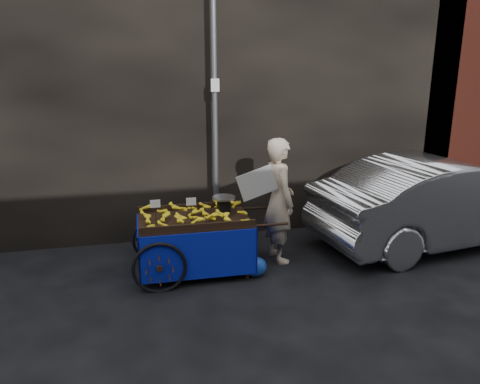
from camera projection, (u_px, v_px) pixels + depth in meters
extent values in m
plane|color=black|center=(212.00, 281.00, 6.03)|extent=(80.00, 80.00, 0.00)
cube|color=black|center=(121.00, 76.00, 7.57)|extent=(11.00, 2.00, 5.00)
cube|color=#591E14|center=(469.00, 73.00, 8.98)|extent=(3.00, 2.00, 5.00)
cylinder|color=slate|center=(215.00, 113.00, 6.77)|extent=(0.08, 0.08, 4.00)
cube|color=white|center=(215.00, 85.00, 6.61)|extent=(0.12, 0.02, 0.18)
cube|color=black|center=(194.00, 221.00, 6.11)|extent=(1.45, 0.92, 0.05)
cube|color=black|center=(190.00, 207.00, 6.49)|extent=(1.44, 0.05, 0.09)
cube|color=black|center=(198.00, 227.00, 5.69)|extent=(1.44, 0.05, 0.09)
cube|color=black|center=(247.00, 253.00, 6.00)|extent=(0.05, 0.05, 0.72)
cube|color=black|center=(236.00, 233.00, 6.67)|extent=(0.05, 0.05, 0.72)
cylinder|color=black|center=(271.00, 225.00, 5.96)|extent=(0.45, 0.04, 0.04)
cylinder|color=black|center=(257.00, 208.00, 6.64)|extent=(0.45, 0.04, 0.04)
torus|color=black|center=(159.00, 268.00, 5.66)|extent=(0.67, 0.05, 0.67)
torus|color=black|center=(156.00, 239.00, 6.57)|extent=(0.67, 0.05, 0.67)
cylinder|color=black|center=(158.00, 253.00, 6.12)|extent=(0.06, 1.01, 0.04)
cube|color=#06107B|center=(199.00, 256.00, 5.76)|extent=(1.47, 0.04, 0.61)
cube|color=#06107B|center=(191.00, 231.00, 6.62)|extent=(1.47, 0.04, 0.61)
cube|color=#06107B|center=(139.00, 247.00, 6.04)|extent=(0.03, 0.93, 0.61)
cube|color=#06107B|center=(248.00, 238.00, 6.34)|extent=(0.03, 0.93, 0.61)
cube|color=black|center=(224.00, 207.00, 6.19)|extent=(0.16, 0.13, 0.14)
cylinder|color=silver|center=(224.00, 198.00, 6.16)|extent=(0.31, 0.31, 0.03)
cube|color=white|center=(155.00, 204.00, 5.83)|extent=(0.13, 0.01, 0.10)
cube|color=white|center=(191.00, 202.00, 5.92)|extent=(0.13, 0.01, 0.10)
imported|color=tan|center=(279.00, 200.00, 6.46)|extent=(0.49, 0.68, 1.75)
cube|color=beige|center=(257.00, 183.00, 6.18)|extent=(0.59, 0.02, 0.50)
ellipsoid|color=#163FAA|center=(256.00, 267.00, 6.13)|extent=(0.29, 0.23, 0.26)
imported|color=silver|center=(443.00, 201.00, 7.14)|extent=(4.25, 1.97, 1.35)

